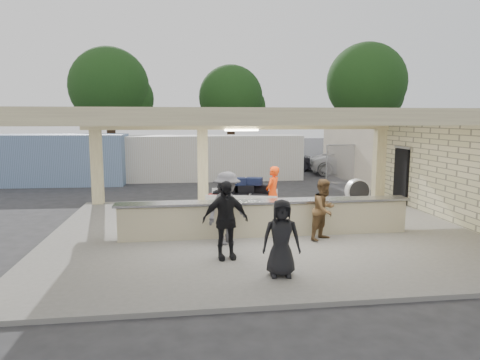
{
  "coord_description": "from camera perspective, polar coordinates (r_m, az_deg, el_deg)",
  "views": [
    {
      "loc": [
        -2.25,
        -11.91,
        3.31
      ],
      "look_at": [
        -0.53,
        1.0,
        1.45
      ],
      "focal_mm": 32.0,
      "sensor_mm": 36.0,
      "label": 1
    }
  ],
  "objects": [
    {
      "name": "ground",
      "position": [
        12.57,
        3.01,
        -7.14
      ],
      "size": [
        120.0,
        120.0,
        0.0
      ],
      "primitive_type": "plane",
      "color": "#29292B",
      "rests_on": "ground"
    },
    {
      "name": "pavilion",
      "position": [
        12.96,
        3.44,
        -0.58
      ],
      "size": [
        12.01,
        10.0,
        3.55
      ],
      "color": "slate",
      "rests_on": "ground"
    },
    {
      "name": "baggage_counter",
      "position": [
        11.95,
        3.48,
        -5.05
      ],
      "size": [
        8.2,
        0.58,
        0.98
      ],
      "color": "#BAB08B",
      "rests_on": "pavilion"
    },
    {
      "name": "luggage_cart",
      "position": [
        13.97,
        0.3,
        -2.13
      ],
      "size": [
        2.51,
        1.86,
        1.32
      ],
      "rotation": [
        0.0,
        0.0,
        -0.22
      ],
      "color": "silver",
      "rests_on": "pavilion"
    },
    {
      "name": "drum_fan",
      "position": [
        16.54,
        15.38,
        -1.46
      ],
      "size": [
        0.92,
        0.5,
        1.0
      ],
      "rotation": [
        0.0,
        0.0,
        0.08
      ],
      "color": "silver",
      "rests_on": "pavilion"
    },
    {
      "name": "baggage_handler",
      "position": [
        13.59,
        4.38,
        -1.81
      ],
      "size": [
        0.66,
        0.71,
        1.74
      ],
      "primitive_type": "imported",
      "rotation": [
        0.0,
        0.0,
        4.06
      ],
      "color": "#FF400D",
      "rests_on": "pavilion"
    },
    {
      "name": "passenger_a",
      "position": [
        11.62,
        11.16,
        -3.89
      ],
      "size": [
        0.85,
        0.76,
        1.64
      ],
      "primitive_type": "imported",
      "rotation": [
        0.0,
        0.0,
        0.64
      ],
      "color": "brown",
      "rests_on": "pavilion"
    },
    {
      "name": "passenger_b",
      "position": [
        9.85,
        -1.97,
        -5.35
      ],
      "size": [
        1.11,
        0.53,
        1.83
      ],
      "primitive_type": "imported",
      "rotation": [
        0.0,
        0.0,
        0.14
      ],
      "color": "black",
      "rests_on": "pavilion"
    },
    {
      "name": "passenger_c",
      "position": [
        11.01,
        -1.76,
        -3.76
      ],
      "size": [
        1.24,
        1.06,
        1.88
      ],
      "primitive_type": "imported",
      "rotation": [
        0.0,
        0.0,
        0.63
      ],
      "color": "#4A494E",
      "rests_on": "pavilion"
    },
    {
      "name": "passenger_d",
      "position": [
        8.86,
        5.53,
        -7.7
      ],
      "size": [
        0.81,
        0.41,
        1.6
      ],
      "primitive_type": "imported",
      "rotation": [
        0.0,
        0.0,
        -0.12
      ],
      "color": "black",
      "rests_on": "pavilion"
    },
    {
      "name": "car_white_a",
      "position": [
        26.42,
        14.95,
        2.24
      ],
      "size": [
        5.44,
        3.45,
        1.44
      ],
      "primitive_type": "imported",
      "rotation": [
        0.0,
        0.0,
        1.34
      ],
      "color": "silver",
      "rests_on": "ground"
    },
    {
      "name": "car_white_b",
      "position": [
        28.54,
        19.15,
        2.39
      ],
      "size": [
        4.51,
        3.26,
        1.34
      ],
      "primitive_type": "imported",
      "rotation": [
        0.0,
        0.0,
        1.12
      ],
      "color": "silver",
      "rests_on": "ground"
    },
    {
      "name": "car_dark",
      "position": [
        28.12,
        6.4,
        2.73
      ],
      "size": [
        4.26,
        3.17,
        1.35
      ],
      "primitive_type": "imported",
      "rotation": [
        0.0,
        0.0,
        1.08
      ],
      "color": "black",
      "rests_on": "ground"
    },
    {
      "name": "container_white",
      "position": [
        23.51,
        -5.44,
        2.98
      ],
      "size": [
        11.15,
        2.28,
        2.41
      ],
      "primitive_type": "cube",
      "rotation": [
        0.0,
        0.0,
        0.0
      ],
      "color": "silver",
      "rests_on": "ground"
    },
    {
      "name": "container_blue",
      "position": [
        24.05,
        -26.53,
        2.42
      ],
      "size": [
        9.86,
        2.74,
        2.54
      ],
      "primitive_type": "cube",
      "rotation": [
        0.0,
        0.0,
        -0.04
      ],
      "color": "#7690BD",
      "rests_on": "ground"
    },
    {
      "name": "fence",
      "position": [
        24.86,
        24.66,
        2.2
      ],
      "size": [
        12.06,
        0.06,
        2.03
      ],
      "color": "gray",
      "rests_on": "ground"
    },
    {
      "name": "tree_left",
      "position": [
        36.55,
        -16.48,
        11.4
      ],
      "size": [
        6.6,
        6.3,
        9.0
      ],
      "color": "#382619",
      "rests_on": "ground"
    },
    {
      "name": "tree_mid",
      "position": [
        38.38,
        -0.78,
        10.62
      ],
      "size": [
        6.0,
        5.6,
        8.0
      ],
      "color": "#382619",
      "rests_on": "ground"
    },
    {
      "name": "tree_right",
      "position": [
        40.71,
        16.8,
        11.9
      ],
      "size": [
        7.2,
        7.0,
        10.0
      ],
      "color": "#382619",
      "rests_on": "ground"
    },
    {
      "name": "adjacent_building",
      "position": [
        24.92,
        20.59,
        3.7
      ],
      "size": [
        6.0,
        8.0,
        3.2
      ],
      "primitive_type": "cube",
      "color": "beige",
      "rests_on": "ground"
    }
  ]
}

